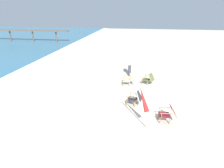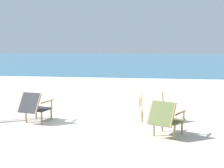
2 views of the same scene
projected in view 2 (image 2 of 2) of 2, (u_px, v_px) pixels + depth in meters
ground_plane at (47, 137)px, 6.62m from camera, size 80.00×80.00×0.00m
sea at (140, 60)px, 37.07m from camera, size 80.00×40.00×0.10m
surf_band at (117, 79)px, 17.18m from camera, size 80.00×1.10×0.06m
beach_chair_back_right at (152, 105)px, 7.88m from camera, size 0.66×0.83×0.77m
beach_chair_front_right at (35, 106)px, 7.76m from camera, size 0.73×0.87×0.78m
beach_chair_back_left at (165, 118)px, 6.56m from camera, size 0.83×0.92×0.79m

